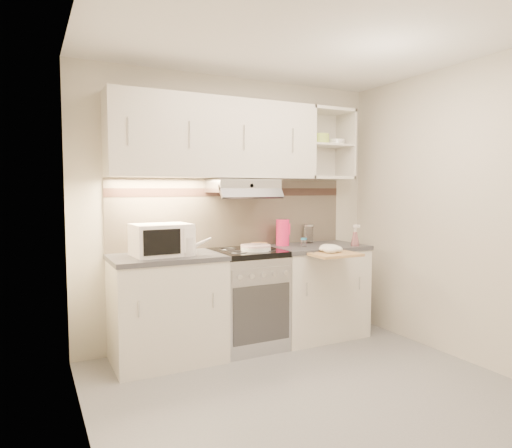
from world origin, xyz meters
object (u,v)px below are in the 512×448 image
electric_range (247,298)px  pink_pitcher (283,232)px  microwave (161,240)px  spray_bottle (355,237)px  cutting_board (332,254)px  plate_stack (256,248)px  watering_can (188,245)px  glass_jar (308,234)px

electric_range → pink_pitcher: (0.45, 0.12, 0.58)m
microwave → spray_bottle: bearing=-10.3°
pink_pitcher → spray_bottle: bearing=-15.6°
microwave → cutting_board: size_ratio=1.15×
microwave → pink_pitcher: bearing=2.3°
plate_stack → pink_pitcher: bearing=27.4°
spray_bottle → plate_stack: bearing=161.9°
pink_pitcher → cutting_board: pink_pitcher is taller
spray_bottle → cutting_board: (-0.40, -0.18, -0.11)m
plate_stack → watering_can: bearing=-177.9°
electric_range → glass_jar: bearing=14.1°
microwave → spray_bottle: (1.84, -0.22, -0.05)m
watering_can → glass_jar: (1.39, 0.31, 0.01)m
electric_range → pink_pitcher: bearing=15.6°
pink_pitcher → spray_bottle: (0.61, -0.34, -0.04)m
pink_pitcher → glass_jar: 0.36m
electric_range → glass_jar: (0.79, 0.20, 0.54)m
watering_can → cutting_board: 1.29m
glass_jar → pink_pitcher: bearing=-167.8°
electric_range → cutting_board: bearing=-31.8°
microwave → cutting_board: 1.50m
glass_jar → cutting_board: glass_jar is taller
glass_jar → microwave: bearing=-172.7°
watering_can → glass_jar: size_ratio=1.47×
watering_can → microwave: bearing=172.9°
electric_range → cutting_board: 0.88m
microwave → plate_stack: size_ratio=1.79×
plate_stack → glass_jar: glass_jar is taller
microwave → pink_pitcher: size_ratio=1.89×
plate_stack → glass_jar: 0.80m
glass_jar → cutting_board: 0.63m
microwave → spray_bottle: microwave is taller
watering_can → pink_pitcher: 1.07m
cutting_board → microwave: bearing=165.0°
electric_range → pink_pitcher: size_ratio=3.51×
plate_stack → pink_pitcher: 0.46m
spray_bottle → pink_pitcher: bearing=140.2°
microwave → glass_jar: size_ratio=2.58×
pink_pitcher → cutting_board: size_ratio=0.61×
electric_range → plate_stack: bearing=-60.3°
microwave → watering_can: microwave is taller
watering_can → plate_stack: size_ratio=1.02×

